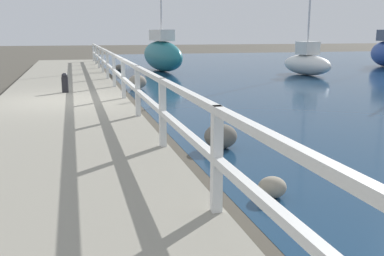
{
  "coord_description": "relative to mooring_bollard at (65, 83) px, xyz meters",
  "views": [
    {
      "loc": [
        0.29,
        -12.1,
        2.03
      ],
      "look_at": [
        2.95,
        -2.1,
        -0.19
      ],
      "focal_mm": 42.0,
      "sensor_mm": 36.0,
      "label": 1
    }
  ],
  "objects": [
    {
      "name": "sailboat_teal",
      "position": [
        4.84,
        9.79,
        0.32
      ],
      "size": [
        1.7,
        5.89,
        5.12
      ],
      "rotation": [
        0.0,
        0.0,
        0.11
      ],
      "color": "#1E707A",
      "rests_on": "water_surface"
    },
    {
      "name": "ground_plane",
      "position": [
        -0.06,
        -1.63,
        -0.57
      ],
      "size": [
        120.0,
        120.0,
        0.0
      ],
      "primitive_type": "plane",
      "color": "#4C473D"
    },
    {
      "name": "dock_walkway",
      "position": [
        -0.06,
        -1.63,
        -0.43
      ],
      "size": [
        3.41,
        36.0,
        0.28
      ],
      "color": "gray",
      "rests_on": "ground"
    },
    {
      "name": "boulder_near_dock",
      "position": [
        2.49,
        2.52,
        -0.31
      ],
      "size": [
        0.67,
        0.6,
        0.5
      ],
      "color": "gray",
      "rests_on": "ground"
    },
    {
      "name": "boulder_downstream",
      "position": [
        2.71,
        -6.39,
        -0.34
      ],
      "size": [
        0.59,
        0.53,
        0.44
      ],
      "color": "#666056",
      "rests_on": "ground"
    },
    {
      "name": "mooring_bollard",
      "position": [
        0.0,
        0.0,
        0.0
      ],
      "size": [
        0.19,
        0.19,
        0.58
      ],
      "color": "black",
      "rests_on": "dock_walkway"
    },
    {
      "name": "boulder_upstream",
      "position": [
        2.56,
        -8.86,
        -0.43
      ],
      "size": [
        0.36,
        0.32,
        0.27
      ],
      "color": "gray",
      "rests_on": "ground"
    },
    {
      "name": "railing",
      "position": [
        1.54,
        -1.63,
        0.43
      ],
      "size": [
        0.1,
        32.5,
        1.07
      ],
      "color": "white",
      "rests_on": "dock_walkway"
    },
    {
      "name": "boulder_water_edge",
      "position": [
        2.67,
        10.41,
        -0.39
      ],
      "size": [
        0.46,
        0.41,
        0.34
      ],
      "color": "#666056",
      "rests_on": "ground"
    },
    {
      "name": "sailboat_white",
      "position": [
        11.09,
        5.74,
        0.06
      ],
      "size": [
        1.64,
        3.37,
        7.31
      ],
      "rotation": [
        0.0,
        0.0,
        0.16
      ],
      "color": "white",
      "rests_on": "water_surface"
    }
  ]
}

